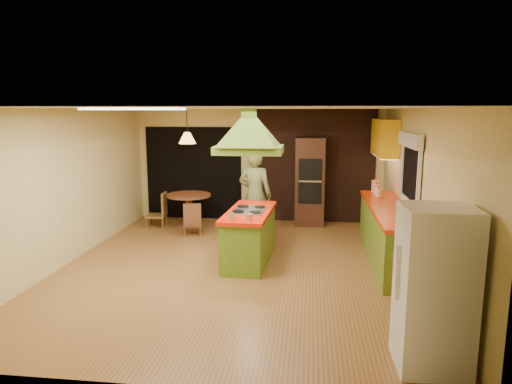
# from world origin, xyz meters

# --- Properties ---
(ground) EXTENTS (6.50, 6.50, 0.00)m
(ground) POSITION_xyz_m (0.00, 0.00, 0.00)
(ground) COLOR olive
(ground) RESTS_ON ground
(room_walls) EXTENTS (5.50, 6.50, 6.50)m
(room_walls) POSITION_xyz_m (0.00, 0.00, 1.25)
(room_walls) COLOR beige
(room_walls) RESTS_ON ground
(ceiling_plane) EXTENTS (6.50, 6.50, 0.00)m
(ceiling_plane) POSITION_xyz_m (0.00, 0.00, 2.50)
(ceiling_plane) COLOR silver
(ceiling_plane) RESTS_ON room_walls
(brick_panel) EXTENTS (2.64, 0.03, 2.50)m
(brick_panel) POSITION_xyz_m (1.25, 3.23, 1.25)
(brick_panel) COLOR #381E14
(brick_panel) RESTS_ON ground
(nook_opening) EXTENTS (2.20, 0.03, 2.10)m
(nook_opening) POSITION_xyz_m (-1.50, 3.23, 1.05)
(nook_opening) COLOR black
(nook_opening) RESTS_ON ground
(right_counter) EXTENTS (0.62, 3.05, 0.92)m
(right_counter) POSITION_xyz_m (2.45, 0.60, 0.46)
(right_counter) COLOR olive
(right_counter) RESTS_ON ground
(upper_cabinets) EXTENTS (0.34, 1.40, 0.70)m
(upper_cabinets) POSITION_xyz_m (2.57, 2.20, 1.95)
(upper_cabinets) COLOR yellow
(upper_cabinets) RESTS_ON room_walls
(window_right) EXTENTS (0.12, 1.35, 1.06)m
(window_right) POSITION_xyz_m (2.70, 0.40, 1.77)
(window_right) COLOR black
(window_right) RESTS_ON room_walls
(fluor_panel) EXTENTS (1.20, 0.60, 0.03)m
(fluor_panel) POSITION_xyz_m (-1.10, -1.20, 2.48)
(fluor_panel) COLOR white
(fluor_panel) RESTS_ON ceiling_plane
(kitchen_island) EXTENTS (0.77, 1.74, 0.87)m
(kitchen_island) POSITION_xyz_m (0.18, 0.31, 0.44)
(kitchen_island) COLOR olive
(kitchen_island) RESTS_ON ground
(range_hood) EXTENTS (1.07, 0.78, 0.80)m
(range_hood) POSITION_xyz_m (0.18, 0.31, 2.25)
(range_hood) COLOR #5A7D1F
(range_hood) RESTS_ON ceiling_plane
(man) EXTENTS (0.72, 0.56, 1.77)m
(man) POSITION_xyz_m (0.13, 1.52, 0.89)
(man) COLOR #575F32
(man) RESTS_ON ground
(refrigerator) EXTENTS (0.67, 0.64, 1.59)m
(refrigerator) POSITION_xyz_m (2.35, -2.61, 0.80)
(refrigerator) COLOR white
(refrigerator) RESTS_ON ground
(wall_oven) EXTENTS (0.63, 0.61, 1.90)m
(wall_oven) POSITION_xyz_m (1.15, 2.95, 0.95)
(wall_oven) COLOR #4F2A19
(wall_oven) RESTS_ON ground
(dining_table) EXTENTS (0.94, 0.94, 0.71)m
(dining_table) POSITION_xyz_m (-1.42, 2.46, 0.49)
(dining_table) COLOR brown
(dining_table) RESTS_ON ground
(chair_left) EXTENTS (0.43, 0.43, 0.74)m
(chair_left) POSITION_xyz_m (-2.12, 2.36, 0.37)
(chair_left) COLOR brown
(chair_left) RESTS_ON ground
(chair_near) EXTENTS (0.43, 0.43, 0.67)m
(chair_near) POSITION_xyz_m (-1.17, 1.81, 0.33)
(chair_near) COLOR brown
(chair_near) RESTS_ON ground
(pendant_lamp) EXTENTS (0.47, 0.47, 0.23)m
(pendant_lamp) POSITION_xyz_m (-1.42, 2.46, 1.90)
(pendant_lamp) COLOR #FF9E3F
(pendant_lamp) RESTS_ON ceiling_plane
(canister_large) EXTENTS (0.21, 0.21, 0.23)m
(canister_large) POSITION_xyz_m (2.40, 1.93, 1.03)
(canister_large) COLOR beige
(canister_large) RESTS_ON right_counter
(canister_medium) EXTENTS (0.16, 0.16, 0.18)m
(canister_medium) POSITION_xyz_m (2.40, 1.72, 1.01)
(canister_medium) COLOR #FFE6CD
(canister_medium) RESTS_ON right_counter
(canister_small) EXTENTS (0.14, 0.14, 0.16)m
(canister_small) POSITION_xyz_m (2.40, 1.48, 1.00)
(canister_small) COLOR #FFE8CD
(canister_small) RESTS_ON right_counter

